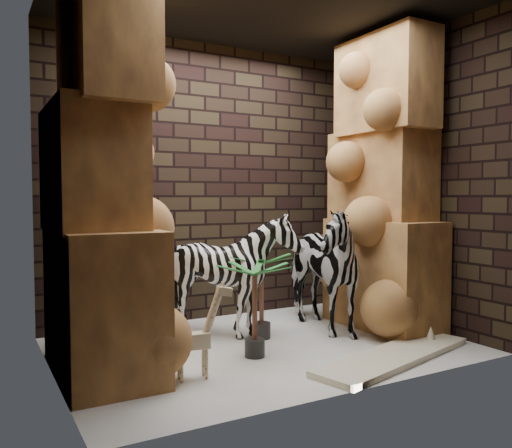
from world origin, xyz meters
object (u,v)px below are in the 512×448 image
zebra_left (232,281)px  palm_front (262,296)px  zebra_right (315,258)px  giraffe_toy (193,330)px  surfboard (395,356)px  palm_back (255,309)px

zebra_left → palm_front: 0.32m
zebra_right → giraffe_toy: 1.81m
zebra_right → palm_front: 0.71m
giraffe_toy → surfboard: 1.71m
palm_back → zebra_right: bearing=26.6°
zebra_right → surfboard: size_ratio=0.84×
zebra_left → palm_front: (0.22, -0.19, -0.13)m
palm_back → surfboard: 1.22m
palm_back → surfboard: palm_back is taller
zebra_left → zebra_right: bearing=-14.1°
giraffe_toy → surfboard: bearing=-6.6°
zebra_left → surfboard: 1.62m
zebra_left → palm_back: (-0.11, -0.65, -0.14)m
zebra_right → zebra_left: 0.88m
surfboard → zebra_right: bearing=76.5°
zebra_right → zebra_left: zebra_right is taller
zebra_left → palm_front: zebra_left is taller
palm_back → giraffe_toy: bearing=-159.3°
giraffe_toy → palm_front: (0.99, 0.71, 0.05)m
palm_front → zebra_left: bearing=138.5°
giraffe_toy → surfboard: (1.64, -0.37, -0.34)m
zebra_right → surfboard: 1.31m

